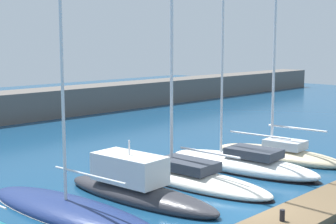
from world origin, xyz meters
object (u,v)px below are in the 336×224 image
motorboat_charcoal_third (136,187)px  sailboat_ivory_fourth (191,176)px  sailboat_navy_second (69,209)px  dock_bollard (282,215)px  sailboat_white_fifth (242,163)px  sailboat_sand_sixth (278,152)px

motorboat_charcoal_third → sailboat_ivory_fourth: 3.53m
sailboat_navy_second → dock_bollard: (4.50, -7.28, 0.38)m
motorboat_charcoal_third → sailboat_white_fifth: sailboat_white_fifth is taller
sailboat_white_fifth → dock_bollard: sailboat_white_fifth is taller
sailboat_white_fifth → sailboat_navy_second: bearing=80.5°
motorboat_charcoal_third → sailboat_ivory_fourth: size_ratio=0.44×
sailboat_sand_sixth → dock_bollard: 11.86m
motorboat_charcoal_third → sailboat_white_fifth: (7.52, -0.45, -0.17)m
sailboat_sand_sixth → sailboat_white_fifth: bearing=85.4°
sailboat_ivory_fourth → sailboat_white_fifth: bearing=-95.4°
motorboat_charcoal_third → sailboat_white_fifth: size_ratio=0.60×
motorboat_charcoal_third → sailboat_sand_sixth: size_ratio=0.49×
sailboat_navy_second → dock_bollard: 8.57m
motorboat_charcoal_third → sailboat_white_fifth: 7.53m
sailboat_navy_second → dock_bollard: sailboat_navy_second is taller
sailboat_navy_second → sailboat_white_fifth: size_ratio=1.29×
sailboat_navy_second → motorboat_charcoal_third: sailboat_navy_second is taller
sailboat_white_fifth → dock_bollard: 8.98m
sailboat_white_fifth → motorboat_charcoal_third: bearing=81.8°
sailboat_navy_second → sailboat_sand_sixth: (14.52, -0.92, 0.23)m
sailboat_white_fifth → sailboat_sand_sixth: sailboat_sand_sixth is taller
motorboat_charcoal_third → sailboat_navy_second: bearing=78.1°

